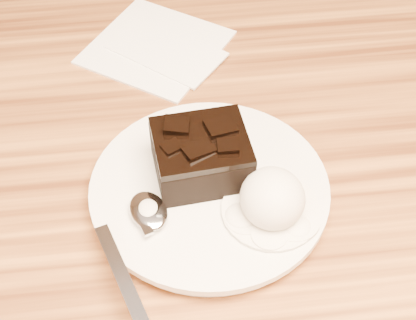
{
  "coord_description": "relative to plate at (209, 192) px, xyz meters",
  "views": [
    {
      "loc": [
        -0.06,
        -0.29,
        1.21
      ],
      "look_at": [
        -0.01,
        0.08,
        0.79
      ],
      "focal_mm": 57.28,
      "sensor_mm": 36.0,
      "label": 1
    }
  ],
  "objects": [
    {
      "name": "plate",
      "position": [
        0.0,
        0.0,
        0.0
      ],
      "size": [
        0.21,
        0.21,
        0.02
      ],
      "primitive_type": "cylinder",
      "color": "white",
      "rests_on": "dining_table"
    },
    {
      "name": "brownie",
      "position": [
        -0.01,
        0.02,
        0.03
      ],
      "size": [
        0.08,
        0.08,
        0.04
      ],
      "primitive_type": "cube",
      "rotation": [
        0.0,
        0.0,
        0.08
      ],
      "color": "black",
      "rests_on": "plate"
    },
    {
      "name": "ice_cream_scoop",
      "position": [
        0.05,
        -0.03,
        0.03
      ],
      "size": [
        0.05,
        0.06,
        0.05
      ],
      "primitive_type": "ellipsoid",
      "color": "white",
      "rests_on": "plate"
    },
    {
      "name": "crumb_a",
      "position": [
        0.01,
        -0.0,
        0.01
      ],
      "size": [
        0.01,
        0.01,
        0.0
      ],
      "primitive_type": "cube",
      "rotation": [
        0.0,
        0.0,
        0.74
      ],
      "color": "black",
      "rests_on": "plate"
    },
    {
      "name": "napkin",
      "position": [
        -0.03,
        0.21,
        -0.01
      ],
      "size": [
        0.18,
        0.18,
        0.01
      ],
      "primitive_type": "cube",
      "rotation": [
        0.0,
        0.0,
        -0.62
      ],
      "color": "white",
      "rests_on": "dining_table"
    },
    {
      "name": "melt_puddle",
      "position": [
        0.05,
        -0.03,
        0.01
      ],
      "size": [
        0.08,
        0.08,
        0.0
      ],
      "primitive_type": "cylinder",
      "color": "white",
      "rests_on": "plate"
    },
    {
      "name": "crumb_b",
      "position": [
        0.06,
        -0.05,
        0.01
      ],
      "size": [
        0.01,
        0.01,
        0.0
      ],
      "primitive_type": "cube",
      "rotation": [
        0.0,
        0.0,
        0.52
      ],
      "color": "black",
      "rests_on": "plate"
    },
    {
      "name": "spoon",
      "position": [
        -0.05,
        -0.03,
        0.01
      ],
      "size": [
        0.08,
        0.17,
        0.01
      ],
      "primitive_type": null,
      "rotation": [
        0.0,
        0.0,
        0.31
      ],
      "color": "silver",
      "rests_on": "plate"
    }
  ]
}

